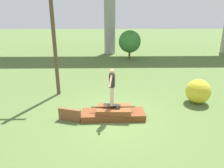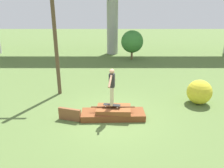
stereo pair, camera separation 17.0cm
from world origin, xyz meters
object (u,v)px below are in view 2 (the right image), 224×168
skateboard (112,105)px  tree_behind_left (132,42)px  utility_pole (55,32)px  skater (112,85)px  bush_yellow_flowering (199,92)px

skateboard → tree_behind_left: tree_behind_left is taller
skateboard → utility_pole: bearing=135.6°
skateboard → skater: skater is taller
tree_behind_left → skateboard: bearing=-99.2°
tree_behind_left → bush_yellow_flowering: 10.09m
utility_pole → bush_yellow_flowering: (7.28, -1.32, -2.75)m
skater → bush_yellow_flowering: skater is taller
skateboard → skater: size_ratio=0.48×
utility_pole → skater: bearing=-44.4°
bush_yellow_flowering → utility_pole: bearing=169.7°
skater → bush_yellow_flowering: 4.71m
skateboard → tree_behind_left: 11.45m
utility_pole → bush_yellow_flowering: 7.89m
utility_pole → tree_behind_left: utility_pole is taller
tree_behind_left → bush_yellow_flowering: tree_behind_left is taller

